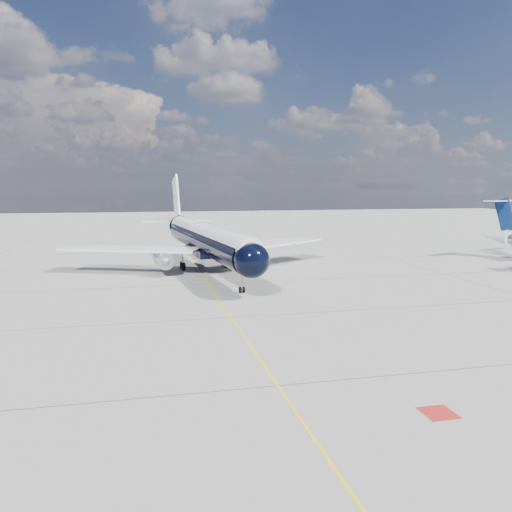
# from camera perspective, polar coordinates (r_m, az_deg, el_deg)

# --- Properties ---
(ground) EXTENTS (320.00, 320.00, 0.00)m
(ground) POSITION_cam_1_polar(r_m,az_deg,el_deg) (61.99, -6.09, -2.32)
(ground) COLOR gray
(ground) RESTS_ON ground
(taxiway_centerline) EXTENTS (0.16, 160.00, 0.01)m
(taxiway_centerline) POSITION_cam_1_polar(r_m,az_deg,el_deg) (57.11, -5.49, -3.19)
(taxiway_centerline) COLOR yellow
(taxiway_centerline) RESTS_ON ground
(red_marking) EXTENTS (1.60, 1.60, 0.01)m
(red_marking) POSITION_cam_1_polar(r_m,az_deg,el_deg) (27.17, 20.11, -16.48)
(red_marking) COLOR maroon
(red_marking) RESTS_ON ground
(main_airliner) EXTENTS (36.98, 45.27, 13.08)m
(main_airliner) POSITION_cam_1_polar(r_m,az_deg,el_deg) (67.24, -5.94, 1.99)
(main_airliner) COLOR black
(main_airliner) RESTS_ON ground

